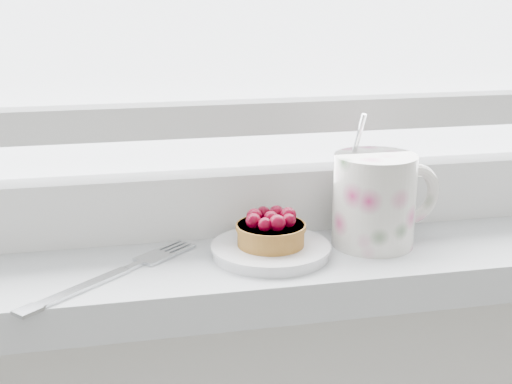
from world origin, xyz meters
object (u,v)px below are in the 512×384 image
object	(u,v)px
saucer	(271,250)
fork	(112,275)
raspberry_tart	(271,230)
floral_mug	(377,198)

from	to	relation	value
saucer	fork	size ratio (longest dim) A/B	0.70
saucer	fork	bearing A→B (deg)	-172.29
raspberry_tart	floral_mug	world-z (taller)	floral_mug
raspberry_tart	floral_mug	bearing A→B (deg)	4.89
raspberry_tart	fork	xyz separation A→B (m)	(-0.16, -0.02, -0.03)
floral_mug	saucer	bearing A→B (deg)	-175.15
raspberry_tart	fork	world-z (taller)	raspberry_tart
saucer	raspberry_tart	size ratio (longest dim) A/B	1.72
saucer	floral_mug	xyz separation A→B (m)	(0.12, 0.01, 0.05)
raspberry_tart	floral_mug	distance (m)	0.12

